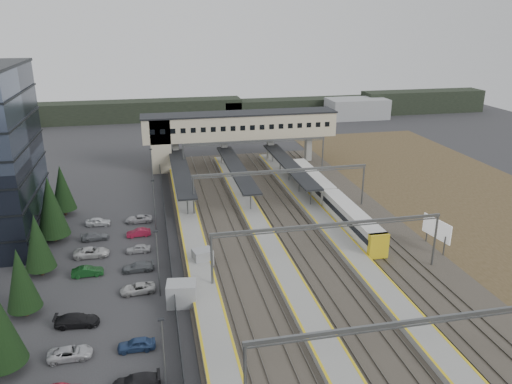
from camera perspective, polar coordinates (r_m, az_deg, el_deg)
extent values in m
plane|color=#2B2B2D|center=(66.38, -4.14, -7.47)|extent=(220.00, 220.00, 0.00)
cylinder|color=black|center=(52.21, -26.80, -17.26)|extent=(0.44, 0.44, 1.20)
cylinder|color=black|center=(59.49, -24.78, -12.18)|extent=(0.44, 0.44, 1.20)
cone|color=black|center=(57.71, -25.32, -8.94)|extent=(3.54, 3.54, 6.80)
cylinder|color=black|center=(67.19, -23.26, -8.22)|extent=(0.44, 0.44, 1.20)
cone|color=black|center=(65.57, -23.72, -5.19)|extent=(3.64, 3.64, 7.00)
cylinder|color=black|center=(76.08, -21.97, -4.78)|extent=(0.44, 0.44, 1.20)
cone|color=black|center=(74.40, -22.42, -1.51)|extent=(4.42, 4.42, 8.50)
cylinder|color=black|center=(85.22, -20.96, -2.07)|extent=(0.44, 0.44, 1.20)
cone|color=black|center=(83.92, -21.29, 0.47)|extent=(3.74, 3.74, 7.20)
imported|color=#B9B9BD|center=(51.49, -20.47, -16.87)|extent=(4.07, 1.96, 1.12)
imported|color=black|center=(55.78, -19.78, -13.62)|extent=(4.56, 2.13, 1.29)
imported|color=#113E18|center=(64.91, -18.70, -8.59)|extent=(3.80, 1.46, 1.23)
imported|color=#BCBCBC|center=(69.62, -18.27, -6.56)|extent=(4.61, 2.21, 1.27)
imported|color=slate|center=(74.44, -17.90, -4.85)|extent=(3.98, 1.93, 1.12)
imported|color=silver|center=(79.27, -17.59, -3.25)|extent=(3.80, 1.80, 1.25)
imported|color=black|center=(46.58, -13.58, -20.37)|extent=(4.20, 1.76, 1.21)
imported|color=navy|center=(50.79, -13.50, -16.56)|extent=(3.58, 1.48, 1.21)
imported|color=#B5B5B5|center=(59.75, -13.39, -10.67)|extent=(4.12, 2.10, 1.11)
imported|color=#53585C|center=(64.39, -13.35, -8.31)|extent=(4.03, 1.68, 1.16)
imported|color=#A5A4A8|center=(69.15, -13.31, -6.30)|extent=(3.35, 1.41, 1.13)
imported|color=maroon|center=(73.97, -13.28, -4.55)|extent=(3.50, 1.43, 1.13)
imported|color=#A6A5AA|center=(78.86, -13.25, -3.01)|extent=(4.15, 2.10, 1.12)
cylinder|color=slate|center=(42.59, -10.46, -18.61)|extent=(0.16, 0.16, 8.00)
cube|color=black|center=(40.26, -10.81, -14.11)|extent=(0.50, 0.25, 0.15)
cylinder|color=slate|center=(56.99, -11.14, -8.11)|extent=(0.16, 0.16, 8.00)
cube|color=black|center=(55.27, -11.40, -4.43)|extent=(0.50, 0.25, 0.15)
cylinder|color=slate|center=(73.46, -11.53, -1.68)|extent=(0.16, 0.16, 8.00)
cube|color=black|center=(72.14, -11.74, 1.28)|extent=(0.50, 0.25, 0.15)
cylinder|color=slate|center=(90.51, -11.78, 2.36)|extent=(0.16, 0.16, 8.00)
cube|color=black|center=(89.44, -11.95, 4.81)|extent=(0.50, 0.25, 0.15)
cube|color=#26282B|center=(70.01, -10.05, -5.34)|extent=(0.08, 90.00, 2.00)
cube|color=gray|center=(56.27, -8.49, -11.42)|extent=(3.49, 2.76, 2.67)
cube|color=gray|center=(64.14, -6.11, -7.47)|extent=(2.74, 2.44, 2.17)
cube|color=#322F26|center=(73.09, 4.67, -4.76)|extent=(34.00, 90.00, 0.20)
cube|color=#59544C|center=(70.65, -5.31, -5.51)|extent=(0.08, 90.00, 0.14)
cube|color=#59544C|center=(70.81, -4.15, -5.42)|extent=(0.08, 90.00, 0.14)
cube|color=#59544C|center=(71.16, -2.10, -5.24)|extent=(0.08, 90.00, 0.14)
cube|color=#59544C|center=(71.40, -0.96, -5.14)|extent=(0.08, 90.00, 0.14)
cube|color=#59544C|center=(72.33, 2.60, -4.82)|extent=(0.08, 90.00, 0.14)
cube|color=#59544C|center=(72.68, 3.70, -4.72)|extent=(0.08, 90.00, 0.14)
cube|color=#59544C|center=(73.37, 5.63, -4.53)|extent=(0.08, 90.00, 0.14)
cube|color=#59544C|center=(73.80, 6.70, -4.43)|extent=(0.08, 90.00, 0.14)
cube|color=#59544C|center=(75.31, 10.00, -4.10)|extent=(0.08, 90.00, 0.14)
cube|color=#59544C|center=(75.84, 11.01, -3.99)|extent=(0.08, 90.00, 0.14)
cube|color=#59544C|center=(76.84, 12.78, -3.81)|extent=(0.08, 90.00, 0.14)
cube|color=#59544C|center=(77.43, 13.75, -3.70)|extent=(0.08, 90.00, 0.14)
cube|color=#959691|center=(70.39, -7.17, -5.53)|extent=(3.20, 82.00, 0.90)
cube|color=gold|center=(70.11, -8.37, -5.28)|extent=(0.25, 82.00, 0.02)
cube|color=gold|center=(70.31, -6.00, -5.10)|extent=(0.25, 82.00, 0.02)
cube|color=#959691|center=(71.76, 0.83, -4.86)|extent=(3.20, 82.00, 0.90)
cube|color=gold|center=(71.28, -0.31, -4.63)|extent=(0.25, 82.00, 0.02)
cube|color=gold|center=(71.88, 1.96, -4.43)|extent=(0.25, 82.00, 0.02)
cube|color=#959691|center=(74.46, 8.37, -4.14)|extent=(3.20, 82.00, 0.90)
cube|color=gold|center=(73.81, 7.33, -3.92)|extent=(0.25, 82.00, 0.02)
cube|color=gold|center=(74.77, 9.44, -3.72)|extent=(0.25, 82.00, 0.02)
cube|color=black|center=(89.68, -8.58, 2.40)|extent=(3.00, 30.00, 0.25)
cube|color=slate|center=(89.72, -8.57, 2.30)|extent=(3.10, 30.00, 0.12)
cylinder|color=slate|center=(77.91, -7.84, -1.48)|extent=(0.20, 0.20, 3.10)
cylinder|color=slate|center=(84.01, -8.21, 0.08)|extent=(0.20, 0.20, 3.10)
cylinder|color=slate|center=(90.16, -8.52, 1.42)|extent=(0.20, 0.20, 3.10)
cylinder|color=slate|center=(96.36, -8.80, 2.60)|extent=(0.20, 0.20, 3.10)
cylinder|color=slate|center=(102.59, -9.04, 3.63)|extent=(0.20, 0.20, 3.10)
cube|color=black|center=(90.76, -2.27, 2.81)|extent=(3.00, 30.00, 0.25)
cube|color=slate|center=(90.80, -2.26, 2.72)|extent=(3.10, 30.00, 0.12)
cylinder|color=slate|center=(79.15, -0.62, -0.94)|extent=(0.20, 0.20, 3.10)
cylinder|color=slate|center=(85.16, -1.49, 0.55)|extent=(0.20, 0.20, 3.10)
cylinder|color=slate|center=(91.23, -2.25, 1.85)|extent=(0.20, 0.20, 3.10)
cylinder|color=slate|center=(97.36, -2.92, 2.98)|extent=(0.20, 0.20, 3.10)
cylinder|color=slate|center=(103.54, -3.50, 3.98)|extent=(0.20, 0.20, 3.10)
cube|color=black|center=(92.91, 3.83, 3.18)|extent=(3.00, 30.00, 0.25)
cube|color=slate|center=(92.95, 3.83, 3.09)|extent=(3.10, 30.00, 0.12)
cylinder|color=slate|center=(81.61, 6.28, -0.42)|extent=(0.20, 0.20, 3.10)
cylinder|color=slate|center=(87.44, 4.96, 1.00)|extent=(0.20, 0.20, 3.10)
cylinder|color=slate|center=(93.37, 3.81, 2.24)|extent=(0.20, 0.20, 3.10)
cylinder|color=slate|center=(99.37, 2.79, 3.33)|extent=(0.20, 0.20, 3.10)
cylinder|color=slate|center=(105.43, 1.89, 4.29)|extent=(0.20, 0.20, 3.10)
cube|color=#C2B296|center=(104.56, -1.83, 7.60)|extent=(40.00, 6.00, 5.00)
cube|color=black|center=(104.07, -1.85, 8.98)|extent=(40.40, 6.40, 0.30)
cube|color=#C2B296|center=(103.64, -10.86, 5.45)|extent=(4.00, 6.00, 11.00)
cube|color=black|center=(99.99, -11.78, 6.71)|extent=(1.00, 0.06, 1.00)
cube|color=black|center=(100.01, -10.63, 6.79)|extent=(1.00, 0.06, 1.00)
cube|color=black|center=(100.08, -9.48, 6.87)|extent=(1.00, 0.06, 1.00)
cube|color=black|center=(100.18, -8.33, 6.94)|extent=(1.00, 0.06, 1.00)
cube|color=black|center=(100.33, -7.18, 7.01)|extent=(1.00, 0.06, 1.00)
cube|color=black|center=(100.51, -6.04, 7.08)|extent=(1.00, 0.06, 1.00)
cube|color=black|center=(100.73, -4.90, 7.14)|extent=(1.00, 0.06, 1.00)
cube|color=black|center=(101.00, -3.77, 7.20)|extent=(1.00, 0.06, 1.00)
cube|color=black|center=(101.30, -2.64, 7.26)|extent=(1.00, 0.06, 1.00)
cube|color=black|center=(101.64, -1.52, 7.32)|extent=(1.00, 0.06, 1.00)
cube|color=black|center=(102.02, -0.41, 7.37)|extent=(1.00, 0.06, 1.00)
cube|color=black|center=(102.43, 0.70, 7.42)|extent=(1.00, 0.06, 1.00)
cube|color=black|center=(102.88, 1.79, 7.46)|extent=(1.00, 0.06, 1.00)
cube|color=black|center=(103.37, 2.88, 7.51)|extent=(1.00, 0.06, 1.00)
cube|color=black|center=(103.90, 3.95, 7.55)|extent=(1.00, 0.06, 1.00)
cube|color=black|center=(104.46, 5.02, 7.58)|extent=(1.00, 0.06, 1.00)
cube|color=black|center=(105.06, 6.07, 7.62)|extent=(1.00, 0.06, 1.00)
cube|color=black|center=(105.69, 7.11, 7.65)|extent=(1.00, 0.06, 1.00)
cube|color=black|center=(106.35, 8.14, 7.68)|extent=(1.00, 0.06, 1.00)
cube|color=#959691|center=(104.30, -9.95, 4.18)|extent=(1.20, 1.60, 6.00)
cube|color=#959691|center=(104.36, -9.13, 4.24)|extent=(1.20, 1.60, 6.00)
cube|color=#959691|center=(105.29, -3.68, 4.58)|extent=(1.20, 1.60, 6.00)
cube|color=#959691|center=(107.15, 1.63, 4.88)|extent=(1.20, 1.60, 6.00)
cube|color=#959691|center=(109.42, 5.98, 5.09)|extent=(1.20, 1.60, 6.00)
cylinder|color=slate|center=(40.99, -1.24, -20.90)|extent=(0.28, 0.28, 7.00)
cube|color=slate|center=(43.16, 17.87, -13.86)|extent=(28.40, 0.25, 0.35)
cube|color=slate|center=(43.38, 17.81, -14.30)|extent=(28.40, 0.12, 0.12)
cylinder|color=slate|center=(57.51, -5.07, -8.08)|extent=(0.28, 0.28, 7.00)
cylinder|color=slate|center=(66.43, 19.74, -5.29)|extent=(0.28, 0.28, 7.00)
cube|color=slate|center=(59.08, 8.44, -3.69)|extent=(28.40, 0.25, 0.35)
cube|color=slate|center=(59.23, 8.42, -4.05)|extent=(28.40, 0.12, 0.12)
cylinder|color=slate|center=(77.59, -7.15, -0.66)|extent=(0.28, 0.28, 7.00)
cylinder|color=slate|center=(84.42, 12.12, 0.72)|extent=(0.28, 0.28, 7.00)
cube|color=slate|center=(78.76, 2.94, 2.46)|extent=(28.40, 0.25, 0.35)
cube|color=slate|center=(78.88, 2.93, 2.18)|extent=(28.40, 0.12, 0.12)
cylinder|color=slate|center=(96.58, -8.26, 3.34)|extent=(0.28, 0.28, 7.00)
cylinder|color=slate|center=(102.14, 7.63, 4.27)|extent=(0.28, 0.28, 7.00)
cube|color=slate|center=(97.52, -0.10, 5.84)|extent=(28.40, 0.25, 0.35)
cube|color=slate|center=(97.62, -0.10, 5.61)|extent=(28.40, 0.12, 0.12)
cube|color=silver|center=(74.10, 10.87, -3.15)|extent=(2.60, 17.98, 3.34)
cube|color=black|center=(73.96, 10.89, -2.89)|extent=(2.66, 17.38, 0.84)
cube|color=slate|center=(74.66, 10.80, -4.17)|extent=(2.23, 16.58, 0.46)
cube|color=silver|center=(90.37, 6.39, 1.26)|extent=(2.60, 17.98, 3.34)
cube|color=black|center=(90.25, 6.40, 1.49)|extent=(2.66, 17.38, 0.84)
cube|color=slate|center=(90.82, 6.35, 0.40)|extent=(2.23, 16.58, 0.46)
cube|color=gold|center=(66.75, 13.79, -6.00)|extent=(2.62, 0.90, 3.34)
cylinder|color=slate|center=(70.37, 20.71, -5.86)|extent=(0.20, 0.20, 2.84)
cylinder|color=slate|center=(73.67, 18.95, -4.49)|extent=(0.20, 0.20, 2.84)
cube|color=silver|center=(71.37, 19.96, -3.95)|extent=(1.06, 5.27, 2.66)
cube|color=#41351D|center=(87.97, 25.76, -2.48)|extent=(34.00, 120.00, 0.06)
cube|color=black|center=(156.06, -12.93, 9.04)|extent=(60.00, 8.00, 6.00)
cube|color=black|center=(163.26, 5.13, 9.72)|extent=(50.00, 8.00, 5.00)
cube|color=black|center=(174.67, 18.48, 9.78)|extent=(40.00, 8.00, 7.00)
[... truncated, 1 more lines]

